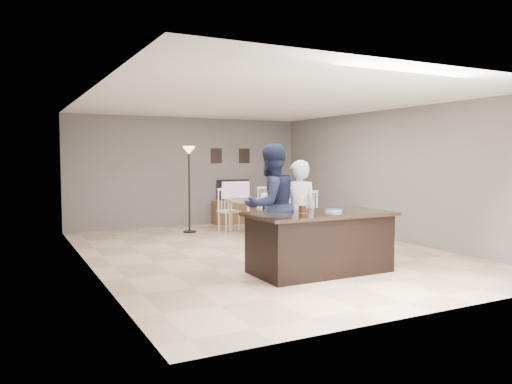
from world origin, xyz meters
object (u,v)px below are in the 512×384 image
plate_stack (333,210)px  kitchen_island (320,242)px  tv_console (236,212)px  television (235,190)px  man (271,206)px  dining_table (266,205)px  birthday_cake (302,209)px  floor_lamp (189,166)px  woman (298,213)px

plate_stack → kitchen_island: bearing=173.5°
tv_console → television: bearing=90.0°
man → dining_table: bearing=-126.8°
tv_console → man: man is taller
birthday_cake → plate_stack: size_ratio=0.93×
plate_stack → floor_lamp: (-0.62, 4.67, 0.60)m
television → plate_stack: 5.75m
television → man: man is taller
tv_console → man: bearing=-108.8°
tv_console → birthday_cake: (-1.50, -5.55, 0.66)m
woman → floor_lamp: bearing=-68.5°
kitchen_island → birthday_cake: 0.59m
woman → dining_table: size_ratio=0.83×
man → birthday_cake: man is taller
tv_console → woman: size_ratio=0.72×
dining_table → man: bearing=-123.9°
woman → plate_stack: 0.64m
kitchen_island → man: bearing=126.6°
woman → dining_table: woman is taller
kitchen_island → television: (1.20, 5.64, 0.41)m
dining_table → floor_lamp: floor_lamp is taller
kitchen_island → plate_stack: 0.52m
man → dining_table: size_ratio=0.96×
kitchen_island → man: size_ratio=1.12×
tv_console → floor_lamp: floor_lamp is taller
kitchen_island → dining_table: (1.13, 3.77, 0.18)m
kitchen_island → dining_table: dining_table is taller
woman → floor_lamp: 4.16m
tv_console → plate_stack: plate_stack is taller
dining_table → woman: bearing=-116.6°
man → tv_console: bearing=-118.5°
woman → floor_lamp: size_ratio=0.85×
dining_table → television: bearing=81.1°
kitchen_island → tv_console: (1.20, 5.57, -0.15)m
television → woman: woman is taller
birthday_cake → dining_table: size_ratio=0.12×
woman → birthday_cake: woman is taller
kitchen_island → tv_console: 5.70m
kitchen_island → plate_stack: (0.22, -0.03, 0.47)m
kitchen_island → television: size_ratio=2.35×
woman → kitchen_island: bearing=110.3°
kitchen_island → dining_table: 3.94m
kitchen_island → plate_stack: bearing=-6.5°
man → birthday_cake: size_ratio=7.93×
tv_console → television: (0.00, 0.07, 0.56)m
woman → man: bearing=4.3°
birthday_cake → kitchen_island: bearing=-3.1°
kitchen_island → man: 0.95m
woman → floor_lamp: (-0.36, 4.09, 0.69)m
plate_stack → woman: bearing=114.2°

